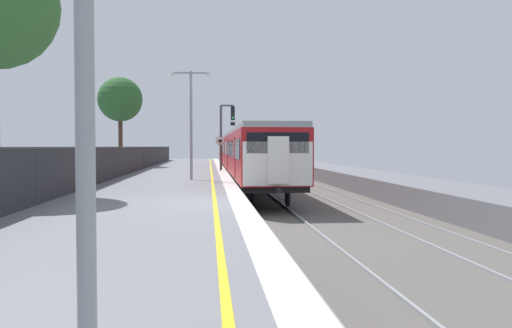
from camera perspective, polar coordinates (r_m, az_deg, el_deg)
The scene contains 7 objects.
ground at distance 15.84m, azimuth 6.37°, elevation -6.37°, with size 17.40×110.00×1.21m.
commuter_train_at_platform at distance 39.84m, azimuth -1.50°, elevation 1.36°, with size 2.83×41.19×3.81m.
signal_gantry at distance 36.89m, azimuth -3.47°, elevation 3.89°, with size 1.10×0.24×4.67m.
speed_limit_sign at distance 34.77m, azimuth -3.99°, elevation 1.68°, with size 0.59×0.08×2.36m.
platform_lamp_mid at distance 26.31m, azimuth -7.21°, elevation 5.36°, with size 2.00×0.20×5.49m.
platform_back_fence at distance 16.14m, azimuth -23.02°, elevation -1.06°, with size 0.07×99.00×1.67m.
background_tree_left at distance 45.28m, azimuth -14.89°, elevation 6.76°, with size 3.76×3.80×7.57m.
Camera 1 is at (-0.53, -15.35, 1.68)m, focal length 36.08 mm.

